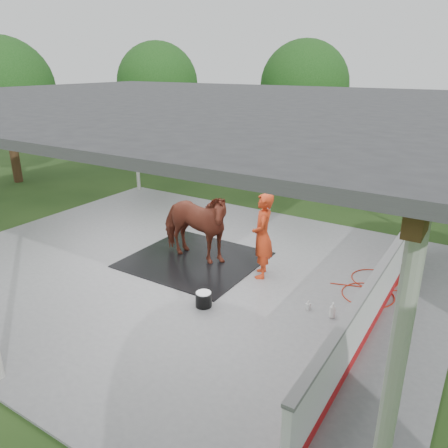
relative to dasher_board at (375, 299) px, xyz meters
The scene contains 12 objects.
ground 4.64m from the dasher_board, behind, with size 100.00×100.00×0.00m, color #1E3814.
concrete_slab 4.63m from the dasher_board, behind, with size 12.00×10.00×0.05m, color slate.
pavilion_structure 5.70m from the dasher_board, behind, with size 12.60×10.60×4.05m.
dasher_board is the anchor object (origin of this frame).
tree_belt 5.43m from the dasher_board, 168.18° to the left, with size 28.00×28.00×5.80m.
rubber_mat 4.62m from the dasher_board, behind, with size 3.12×2.93×0.02m, color black.
horse 4.61m from the dasher_board, behind, with size 0.99×2.18×1.84m, color maroon.
handler 2.86m from the dasher_board, 166.12° to the left, with size 0.73×0.48×2.00m, color #B23013.
wash_bucket 3.34m from the dasher_board, 159.03° to the right, with size 0.34×0.34×0.31m.
soap_bottle_a 0.84m from the dasher_board, 164.55° to the right, with size 0.13×0.13×0.33m, color silver.
soap_bottle_b 1.32m from the dasher_board, behind, with size 0.09×0.09×0.20m, color #338CD8.
hose_coil 1.58m from the dasher_board, 105.21° to the left, with size 1.49×1.89×0.02m.
Camera 1 is at (6.04, -7.59, 4.74)m, focal length 35.00 mm.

